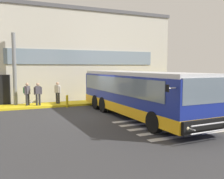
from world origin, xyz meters
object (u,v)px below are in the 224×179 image
Objects in this scene: passenger_near_column at (27,92)px; passenger_by_doorway at (38,93)px; entry_support_column at (15,69)px; passenger_at_curb_edge at (58,92)px; bus_main_foreground at (136,95)px; safety_bollard_yellow at (67,101)px.

passenger_by_doorway is (0.74, -0.34, -0.03)m from passenger_near_column.
passenger_at_curb_edge is (3.04, -0.60, -1.74)m from entry_support_column.
entry_support_column reaches higher than bus_main_foreground.
bus_main_foreground is 6.75× the size of passenger_near_column.
passenger_by_doorway is at bearing -24.55° from passenger_near_column.
safety_bollard_yellow is at bearing -27.31° from entry_support_column.
passenger_by_doorway is 2.22m from safety_bollard_yellow.
entry_support_column reaches higher than passenger_by_doorway.
bus_main_foreground reaches higher than passenger_at_curb_edge.
passenger_by_doorway is (1.52, -0.99, -1.74)m from entry_support_column.
passenger_near_column and passenger_at_curb_edge have the same top height.
passenger_by_doorway is at bearing 157.54° from safety_bollard_yellow.
entry_support_column reaches higher than passenger_near_column.
passenger_near_column is 1.00× the size of passenger_at_curb_edge.
passenger_by_doorway is at bearing 129.77° from bus_main_foreground.
passenger_at_curb_edge is (-3.42, 6.32, -0.25)m from bus_main_foreground.
entry_support_column is 3.55m from passenger_at_curb_edge.
passenger_near_column is at bearing -39.80° from entry_support_column.
entry_support_column is 5.93× the size of safety_bollard_yellow.
entry_support_column is at bearing 152.69° from safety_bollard_yellow.
passenger_by_doorway is at bearing -33.03° from entry_support_column.
passenger_by_doorway is 1.86× the size of safety_bollard_yellow.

